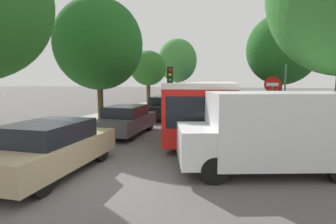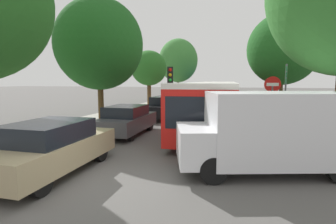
# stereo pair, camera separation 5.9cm
# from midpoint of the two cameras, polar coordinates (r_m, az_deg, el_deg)

# --- Properties ---
(ground_plane) EXTENTS (200.00, 200.00, 0.00)m
(ground_plane) POSITION_cam_midpoint_polar(r_m,az_deg,el_deg) (7.28, -14.32, -14.60)
(ground_plane) COLOR #565451
(kerb_strip_left) EXTENTS (3.20, 36.41, 0.14)m
(kerb_strip_left) POSITION_cam_midpoint_polar(r_m,az_deg,el_deg) (21.27, -9.92, -0.20)
(kerb_strip_left) COLOR #9E998E
(kerb_strip_left) RESTS_ON ground
(articulated_bus) EXTENTS (3.30, 17.23, 2.54)m
(articulated_bus) POSITION_cam_midpoint_polar(r_m,az_deg,el_deg) (17.16, 9.80, 2.84)
(articulated_bus) COLOR red
(articulated_bus) RESTS_ON ground
(city_bus_rear) EXTENTS (3.47, 11.58, 2.46)m
(city_bus_rear) POSITION_cam_midpoint_polar(r_m,az_deg,el_deg) (32.69, 6.52, 4.65)
(city_bus_rear) COLOR silver
(city_bus_rear) RESTS_ON ground
(queued_car_tan) EXTENTS (1.92, 4.34, 1.49)m
(queued_car_tan) POSITION_cam_midpoint_polar(r_m,az_deg,el_deg) (8.16, -24.25, -7.07)
(queued_car_tan) COLOR tan
(queued_car_tan) RESTS_ON ground
(queued_car_graphite) EXTENTS (1.84, 4.15, 1.43)m
(queued_car_graphite) POSITION_cam_midpoint_polar(r_m,az_deg,el_deg) (12.98, -9.10, -1.72)
(queued_car_graphite) COLOR #47474C
(queued_car_graphite) RESTS_ON ground
(queued_car_black) EXTENTS (1.98, 4.48, 1.54)m
(queued_car_black) POSITION_cam_midpoint_polar(r_m,az_deg,el_deg) (18.31, -0.57, 1.02)
(queued_car_black) COLOR black
(queued_car_black) RESTS_ON ground
(white_van) EXTENTS (5.35, 3.33, 2.31)m
(white_van) POSITION_cam_midpoint_polar(r_m,az_deg,el_deg) (8.05, 21.83, -3.61)
(white_van) COLOR silver
(white_van) RESTS_ON ground
(traffic_light) EXTENTS (0.37, 0.39, 3.40)m
(traffic_light) POSITION_cam_midpoint_polar(r_m,az_deg,el_deg) (14.59, 0.31, 6.30)
(traffic_light) COLOR #56595E
(traffic_light) RESTS_ON ground
(no_entry_sign) EXTENTS (0.70, 0.08, 2.82)m
(no_entry_sign) POSITION_cam_midpoint_polar(r_m,az_deg,el_deg) (12.42, 21.53, 2.86)
(no_entry_sign) COLOR #56595E
(no_entry_sign) RESTS_ON ground
(direction_sign_post) EXTENTS (0.26, 1.39, 3.60)m
(direction_sign_post) POSITION_cam_midpoint_polar(r_m,az_deg,el_deg) (16.89, 24.08, 6.02)
(direction_sign_post) COLOR #56595E
(direction_sign_post) RESTS_ON ground
(tree_left_mid) EXTENTS (5.06, 5.06, 7.36)m
(tree_left_mid) POSITION_cam_midpoint_polar(r_m,az_deg,el_deg) (16.13, -14.77, 13.59)
(tree_left_mid) COLOR #51381E
(tree_left_mid) RESTS_ON ground
(tree_left_far) EXTENTS (3.47, 3.47, 5.55)m
(tree_left_far) POSITION_cam_midpoint_polar(r_m,az_deg,el_deg) (25.88, -4.39, 9.46)
(tree_left_far) COLOR #51381E
(tree_left_far) RESTS_ON ground
(tree_left_distant) EXTENTS (4.98, 4.98, 7.98)m
(tree_left_distant) POSITION_cam_midpoint_polar(r_m,az_deg,el_deg) (34.34, 2.00, 11.12)
(tree_left_distant) COLOR #51381E
(tree_left_distant) RESTS_ON ground
(tree_right_mid) EXTENTS (5.17, 5.17, 7.59)m
(tree_right_mid) POSITION_cam_midpoint_polar(r_m,az_deg,el_deg) (21.60, 23.54, 12.42)
(tree_right_mid) COLOR #51381E
(tree_right_mid) RESTS_ON ground
(tree_right_far) EXTENTS (4.66, 4.66, 7.86)m
(tree_right_far) POSITION_cam_midpoint_polar(r_m,az_deg,el_deg) (31.38, 22.38, 11.15)
(tree_right_far) COLOR #51381E
(tree_right_far) RESTS_ON ground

